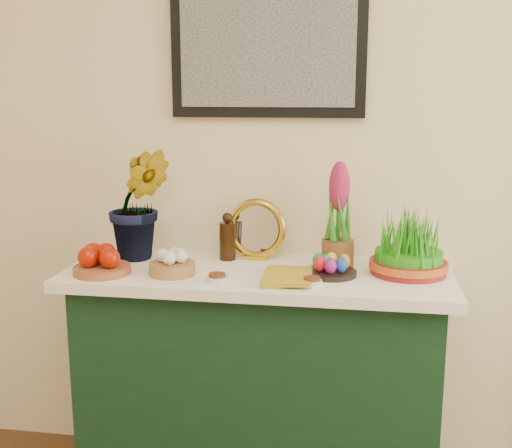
% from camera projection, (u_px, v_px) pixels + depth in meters
% --- Properties ---
extents(sideboard, '(1.30, 0.45, 0.85)m').
position_uv_depth(sideboard, '(258.00, 387.00, 2.44)').
color(sideboard, '#123218').
rests_on(sideboard, ground).
extents(tablecloth, '(1.40, 0.55, 0.04)m').
position_uv_depth(tablecloth, '(258.00, 275.00, 2.35)').
color(tablecloth, white).
rests_on(tablecloth, sideboard).
extents(hyacinth_green, '(0.35, 0.33, 0.57)m').
position_uv_depth(hyacinth_green, '(139.00, 186.00, 2.44)').
color(hyacinth_green, '#2C7D1D').
rests_on(hyacinth_green, tablecloth).
extents(apple_bowl, '(0.27, 0.27, 0.10)m').
position_uv_depth(apple_bowl, '(102.00, 262.00, 2.28)').
color(apple_bowl, '#9A512A').
rests_on(apple_bowl, tablecloth).
extents(garlic_basket, '(0.17, 0.17, 0.09)m').
position_uv_depth(garlic_basket, '(172.00, 264.00, 2.28)').
color(garlic_basket, '#AE7F46').
rests_on(garlic_basket, tablecloth).
extents(vinegar_cruet, '(0.06, 0.06, 0.19)m').
position_uv_depth(vinegar_cruet, '(228.00, 239.00, 2.47)').
color(vinegar_cruet, black).
rests_on(vinegar_cruet, tablecloth).
extents(mirror, '(0.24, 0.09, 0.24)m').
position_uv_depth(mirror, '(256.00, 230.00, 2.48)').
color(mirror, gold).
rests_on(mirror, tablecloth).
extents(book, '(0.16, 0.23, 0.03)m').
position_uv_depth(book, '(263.00, 275.00, 2.22)').
color(book, gold).
rests_on(book, tablecloth).
extents(spice_dish_left, '(0.07, 0.07, 0.03)m').
position_uv_depth(spice_dish_left, '(217.00, 278.00, 2.19)').
color(spice_dish_left, silver).
rests_on(spice_dish_left, tablecloth).
extents(spice_dish_right, '(0.07, 0.07, 0.03)m').
position_uv_depth(spice_dish_right, '(312.00, 281.00, 2.16)').
color(spice_dish_right, silver).
rests_on(spice_dish_right, tablecloth).
extents(egg_plate, '(0.20, 0.20, 0.08)m').
position_uv_depth(egg_plate, '(331.00, 267.00, 2.26)').
color(egg_plate, black).
rests_on(egg_plate, tablecloth).
extents(hyacinth_pink, '(0.12, 0.12, 0.39)m').
position_uv_depth(hyacinth_pink, '(339.00, 219.00, 2.36)').
color(hyacinth_pink, brown).
rests_on(hyacinth_pink, tablecloth).
extents(wheatgrass_sabzeh, '(0.28, 0.28, 0.23)m').
position_uv_depth(wheatgrass_sabzeh, '(409.00, 247.00, 2.27)').
color(wheatgrass_sabzeh, maroon).
rests_on(wheatgrass_sabzeh, tablecloth).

